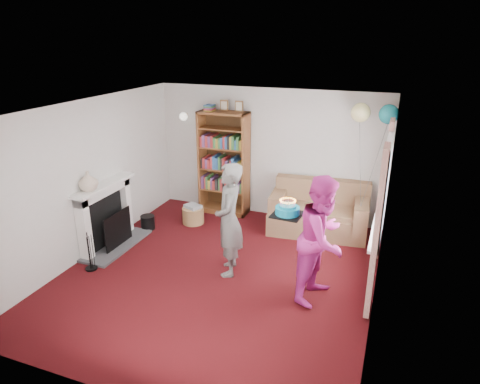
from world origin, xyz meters
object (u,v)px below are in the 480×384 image
at_px(bookcase, 225,164).
at_px(birthday_cake, 287,211).
at_px(sofa, 319,213).
at_px(person_striped, 229,220).
at_px(person_magenta, 323,239).

distance_m(bookcase, birthday_cake, 2.97).
bearing_deg(birthday_cake, sofa, 87.70).
height_order(bookcase, sofa, bookcase).
xyz_separation_m(sofa, person_striped, (-0.98, -1.95, 0.52)).
relative_size(bookcase, person_striped, 1.31).
relative_size(sofa, person_magenta, 0.99).
distance_m(person_striped, person_magenta, 1.41).
height_order(bookcase, person_striped, bookcase).
bearing_deg(sofa, person_magenta, -83.93).
xyz_separation_m(sofa, person_magenta, (0.42, -2.11, 0.53)).
height_order(sofa, birthday_cake, birthday_cake).
xyz_separation_m(bookcase, sofa, (1.96, -0.23, -0.66)).
distance_m(bookcase, person_striped, 2.40).
relative_size(sofa, birthday_cake, 4.38).
distance_m(sofa, person_striped, 2.25).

